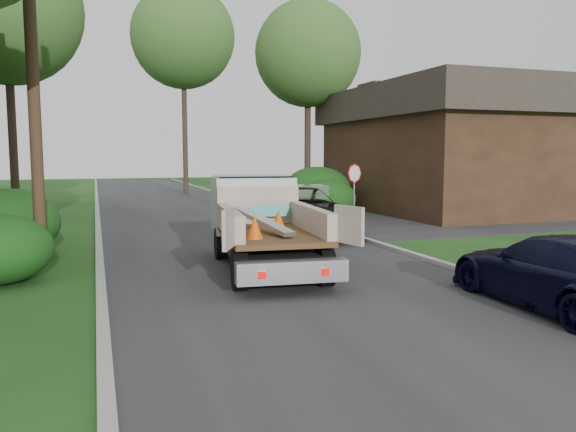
{
  "coord_description": "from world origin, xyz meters",
  "views": [
    {
      "loc": [
        -4.13,
        -10.39,
        2.8
      ],
      "look_at": [
        0.63,
        3.46,
        1.2
      ],
      "focal_mm": 35.0,
      "sensor_mm": 36.0,
      "label": 1
    }
  ],
  "objects_px": {
    "stop_sign": "(354,182)",
    "tree_right_far": "(308,54)",
    "black_pickup": "(298,211)",
    "tree_center_far": "(183,37)",
    "flatbed_truck": "(259,217)",
    "tree_left_far": "(6,10)",
    "house_right": "(451,148)",
    "navy_suv": "(559,271)",
    "utility_pole": "(33,58)"
  },
  "relations": [
    {
      "from": "stop_sign",
      "to": "tree_right_far",
      "type": "relative_size",
      "value": 0.22
    },
    {
      "from": "black_pickup",
      "to": "tree_center_far",
      "type": "bearing_deg",
      "value": 93.6
    },
    {
      "from": "stop_sign",
      "to": "black_pickup",
      "type": "bearing_deg",
      "value": -159.61
    },
    {
      "from": "stop_sign",
      "to": "flatbed_truck",
      "type": "bearing_deg",
      "value": -133.92
    },
    {
      "from": "tree_left_far",
      "to": "tree_right_far",
      "type": "height_order",
      "value": "tree_left_far"
    },
    {
      "from": "house_right",
      "to": "navy_suv",
      "type": "relative_size",
      "value": 2.73
    },
    {
      "from": "tree_left_far",
      "to": "black_pickup",
      "type": "distance_m",
      "value": 15.76
    },
    {
      "from": "black_pickup",
      "to": "tree_left_far",
      "type": "bearing_deg",
      "value": 140.42
    },
    {
      "from": "tree_center_far",
      "to": "stop_sign",
      "type": "bearing_deg",
      "value": -81.34
    },
    {
      "from": "navy_suv",
      "to": "black_pickup",
      "type": "bearing_deg",
      "value": -80.38
    },
    {
      "from": "tree_center_far",
      "to": "navy_suv",
      "type": "relative_size",
      "value": 3.07
    },
    {
      "from": "black_pickup",
      "to": "house_right",
      "type": "bearing_deg",
      "value": 31.91
    },
    {
      "from": "tree_right_far",
      "to": "navy_suv",
      "type": "distance_m",
      "value": 24.1
    },
    {
      "from": "utility_pole",
      "to": "tree_left_far",
      "type": "relative_size",
      "value": 0.82
    },
    {
      "from": "house_right",
      "to": "black_pickup",
      "type": "relative_size",
      "value": 2.14
    },
    {
      "from": "black_pickup",
      "to": "navy_suv",
      "type": "height_order",
      "value": "black_pickup"
    },
    {
      "from": "flatbed_truck",
      "to": "navy_suv",
      "type": "relative_size",
      "value": 1.29
    },
    {
      "from": "tree_left_far",
      "to": "flatbed_truck",
      "type": "relative_size",
      "value": 1.99
    },
    {
      "from": "house_right",
      "to": "tree_center_far",
      "type": "relative_size",
      "value": 0.89
    },
    {
      "from": "stop_sign",
      "to": "navy_suv",
      "type": "height_order",
      "value": "stop_sign"
    },
    {
      "from": "house_right",
      "to": "flatbed_truck",
      "type": "height_order",
      "value": "house_right"
    },
    {
      "from": "utility_pole",
      "to": "tree_center_far",
      "type": "height_order",
      "value": "tree_center_far"
    },
    {
      "from": "flatbed_truck",
      "to": "black_pickup",
      "type": "distance_m",
      "value": 5.38
    },
    {
      "from": "tree_right_far",
      "to": "navy_suv",
      "type": "relative_size",
      "value": 2.42
    },
    {
      "from": "utility_pole",
      "to": "tree_center_far",
      "type": "relative_size",
      "value": 0.68
    },
    {
      "from": "stop_sign",
      "to": "utility_pole",
      "type": "height_order",
      "value": "utility_pole"
    },
    {
      "from": "stop_sign",
      "to": "tree_center_far",
      "type": "height_order",
      "value": "tree_center_far"
    },
    {
      "from": "stop_sign",
      "to": "tree_right_far",
      "type": "distance_m",
      "value": 13.08
    },
    {
      "from": "house_right",
      "to": "flatbed_truck",
      "type": "bearing_deg",
      "value": -141.23
    },
    {
      "from": "tree_right_far",
      "to": "stop_sign",
      "type": "bearing_deg",
      "value": -101.81
    },
    {
      "from": "house_right",
      "to": "navy_suv",
      "type": "height_order",
      "value": "house_right"
    },
    {
      "from": "house_right",
      "to": "tree_center_far",
      "type": "distance_m",
      "value": 20.93
    },
    {
      "from": "utility_pole",
      "to": "flatbed_truck",
      "type": "distance_m",
      "value": 6.8
    },
    {
      "from": "tree_left_far",
      "to": "navy_suv",
      "type": "distance_m",
      "value": 24.01
    },
    {
      "from": "tree_center_far",
      "to": "black_pickup",
      "type": "bearing_deg",
      "value": -88.47
    },
    {
      "from": "black_pickup",
      "to": "tree_right_far",
      "type": "bearing_deg",
      "value": 69.76
    },
    {
      "from": "tree_left_far",
      "to": "tree_right_far",
      "type": "xyz_separation_m",
      "value": [
        15.0,
        3.0,
        -0.5
      ]
    },
    {
      "from": "tree_left_far",
      "to": "black_pickup",
      "type": "relative_size",
      "value": 2.01
    },
    {
      "from": "utility_pole",
      "to": "flatbed_truck",
      "type": "height_order",
      "value": "utility_pole"
    },
    {
      "from": "stop_sign",
      "to": "house_right",
      "type": "relative_size",
      "value": 0.19
    },
    {
      "from": "tree_left_far",
      "to": "navy_suv",
      "type": "xyz_separation_m",
      "value": [
        11.3,
        -19.5,
        -8.29
      ]
    },
    {
      "from": "house_right",
      "to": "tree_right_far",
      "type": "distance_m",
      "value": 9.72
    },
    {
      "from": "stop_sign",
      "to": "tree_center_far",
      "type": "bearing_deg",
      "value": 98.66
    },
    {
      "from": "house_right",
      "to": "tree_right_far",
      "type": "relative_size",
      "value": 1.13
    },
    {
      "from": "stop_sign",
      "to": "utility_pole",
      "type": "bearing_deg",
      "value": -159.38
    },
    {
      "from": "tree_center_far",
      "to": "flatbed_truck",
      "type": "distance_m",
      "value": 28.4
    },
    {
      "from": "stop_sign",
      "to": "tree_left_far",
      "type": "relative_size",
      "value": 0.2
    },
    {
      "from": "house_right",
      "to": "tree_left_far",
      "type": "bearing_deg",
      "value": 171.67
    },
    {
      "from": "utility_pole",
      "to": "tree_left_far",
      "type": "distance_m",
      "value": 12.77
    },
    {
      "from": "utility_pole",
      "to": "stop_sign",
      "type": "bearing_deg",
      "value": 20.62
    }
  ]
}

